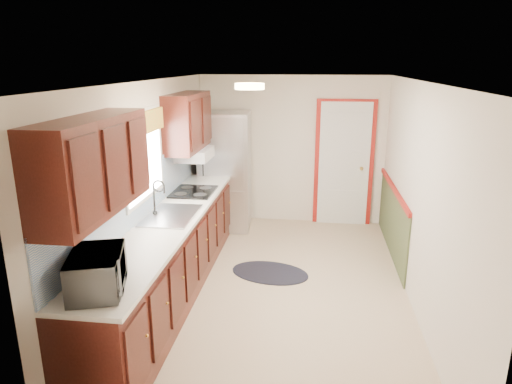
# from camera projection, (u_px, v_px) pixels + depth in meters

# --- Properties ---
(room_shell) EXTENTS (3.20, 5.20, 2.52)m
(room_shell) POSITION_uv_depth(u_px,v_px,m) (279.00, 192.00, 5.07)
(room_shell) COLOR #C6AD8C
(room_shell) RESTS_ON ground
(kitchen_run) EXTENTS (0.63, 4.00, 2.20)m
(kitchen_run) POSITION_uv_depth(u_px,v_px,m) (166.00, 229.00, 5.05)
(kitchen_run) COLOR #39120D
(kitchen_run) RESTS_ON ground
(back_wall_trim) EXTENTS (1.12, 2.30, 2.08)m
(back_wall_trim) POSITION_uv_depth(u_px,v_px,m) (354.00, 175.00, 7.14)
(back_wall_trim) COLOR maroon
(back_wall_trim) RESTS_ON ground
(ceiling_fixture) EXTENTS (0.30, 0.30, 0.06)m
(ceiling_fixture) POSITION_uv_depth(u_px,v_px,m) (250.00, 86.00, 4.59)
(ceiling_fixture) COLOR #FFD88C
(ceiling_fixture) RESTS_ON room_shell
(microwave) EXTENTS (0.46, 0.62, 0.37)m
(microwave) POSITION_uv_depth(u_px,v_px,m) (97.00, 268.00, 3.38)
(microwave) COLOR white
(microwave) RESTS_ON kitchen_run
(refrigerator) EXTENTS (0.82, 0.80, 1.86)m
(refrigerator) POSITION_uv_depth(u_px,v_px,m) (225.00, 171.00, 7.22)
(refrigerator) COLOR #B7B7BC
(refrigerator) RESTS_ON ground
(rug) EXTENTS (1.10, 0.83, 0.01)m
(rug) POSITION_uv_depth(u_px,v_px,m) (270.00, 273.00, 5.82)
(rug) COLOR black
(rug) RESTS_ON ground
(cooktop) EXTENTS (0.53, 0.64, 0.02)m
(cooktop) POSITION_uv_depth(u_px,v_px,m) (193.00, 192.00, 6.00)
(cooktop) COLOR black
(cooktop) RESTS_ON kitchen_run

